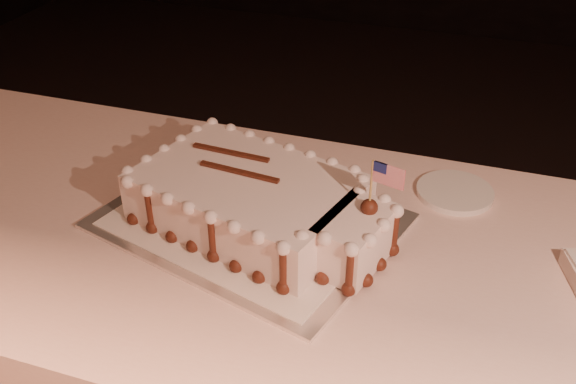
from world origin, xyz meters
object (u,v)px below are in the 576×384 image
(cake_board, at_px, (249,221))
(sheet_cake, at_px, (260,202))
(banquet_table, at_px, (310,383))
(side_plate, at_px, (455,192))

(cake_board, height_order, sheet_cake, sheet_cake)
(banquet_table, bearing_deg, sheet_cake, 166.24)
(cake_board, bearing_deg, banquet_table, 1.58)
(banquet_table, relative_size, side_plate, 15.15)
(banquet_table, xyz_separation_m, cake_board, (-0.14, 0.04, 0.38))
(sheet_cake, bearing_deg, banquet_table, -13.76)
(cake_board, relative_size, side_plate, 3.40)
(cake_board, xyz_separation_m, side_plate, (0.37, 0.23, 0.00))
(banquet_table, height_order, cake_board, cake_board)
(banquet_table, relative_size, sheet_cake, 4.50)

